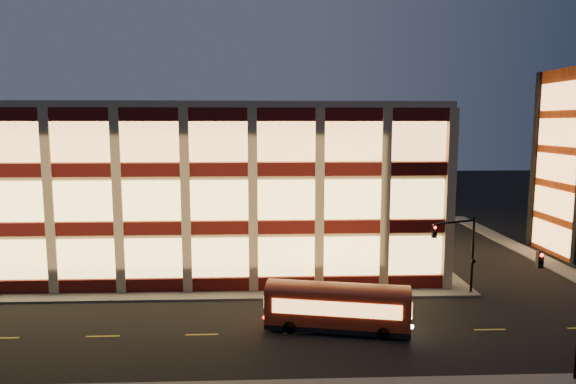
{
  "coord_description": "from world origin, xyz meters",
  "views": [
    {
      "loc": [
        8.02,
        -36.18,
        12.91
      ],
      "look_at": [
        9.89,
        8.0,
        6.91
      ],
      "focal_mm": 32.0,
      "sensor_mm": 36.0,
      "label": 1
    }
  ],
  "objects": [
    {
      "name": "ground",
      "position": [
        0.0,
        0.0,
        0.0
      ],
      "size": [
        200.0,
        200.0,
        0.0
      ],
      "primitive_type": "plane",
      "color": "black",
      "rests_on": "ground"
    },
    {
      "name": "sidewalk_office_south",
      "position": [
        -3.0,
        1.0,
        0.07
      ],
      "size": [
        54.0,
        2.0,
        0.15
      ],
      "primitive_type": "cube",
      "color": "#514F4C",
      "rests_on": "ground"
    },
    {
      "name": "sidewalk_office_east",
      "position": [
        23.0,
        17.0,
        0.07
      ],
      "size": [
        2.0,
        30.0,
        0.15
      ],
      "primitive_type": "cube",
      "color": "#514F4C",
      "rests_on": "ground"
    },
    {
      "name": "sidewalk_tower_west",
      "position": [
        34.0,
        17.0,
        0.07
      ],
      "size": [
        2.0,
        30.0,
        0.15
      ],
      "primitive_type": "cube",
      "color": "#514F4C",
      "rests_on": "ground"
    },
    {
      "name": "office_building",
      "position": [
        -2.91,
        16.91,
        7.25
      ],
      "size": [
        50.45,
        30.45,
        14.5
      ],
      "color": "tan",
      "rests_on": "ground"
    },
    {
      "name": "traffic_signal_far",
      "position": [
        22.21,
        0.24,
        4.11
      ],
      "size": [
        3.79,
        1.87,
        6.0
      ],
      "color": "black",
      "rests_on": "ground"
    },
    {
      "name": "traffic_signal_near",
      "position": [
        23.5,
        -11.03,
        4.13
      ],
      "size": [
        0.32,
        4.45,
        6.0
      ],
      "color": "black",
      "rests_on": "ground"
    },
    {
      "name": "trolley_bus",
      "position": [
        12.39,
        -5.61,
        1.67
      ],
      "size": [
        9.16,
        4.0,
        3.01
      ],
      "rotation": [
        0.0,
        0.0,
        -0.21
      ],
      "color": "maroon",
      "rests_on": "ground"
    }
  ]
}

